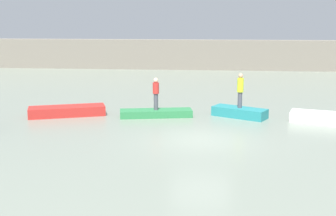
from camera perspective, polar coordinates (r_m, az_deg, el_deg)
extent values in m
plane|color=gray|center=(18.66, 4.26, -4.04)|extent=(120.00, 120.00, 0.00)
cube|color=gray|center=(43.20, 5.10, 6.79)|extent=(80.00, 1.20, 2.84)
cube|color=red|center=(23.56, -12.76, -0.38)|extent=(4.00, 2.37, 0.49)
cube|color=#2D7F47|center=(22.79, -1.54, -0.67)|extent=(3.78, 1.67, 0.36)
cube|color=teal|center=(22.96, 9.11, -0.56)|extent=(2.88, 2.16, 0.49)
cube|color=white|center=(22.82, 19.38, -1.18)|extent=(3.44, 2.14, 0.46)
cylinder|color=#4C4C56|center=(22.83, 9.16, 1.04)|extent=(0.22, 0.22, 0.81)
cylinder|color=#D8F226|center=(22.71, 9.23, 2.91)|extent=(0.32, 0.32, 0.70)
sphere|color=tan|center=(22.64, 9.26, 4.08)|extent=(0.24, 0.24, 0.24)
cylinder|color=#4C4C56|center=(22.67, -1.55, 0.82)|extent=(0.22, 0.22, 0.84)
cylinder|color=red|center=(22.55, -1.56, 2.56)|extent=(0.32, 0.32, 0.55)
sphere|color=beige|center=(22.49, -1.57, 3.56)|extent=(0.25, 0.25, 0.25)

